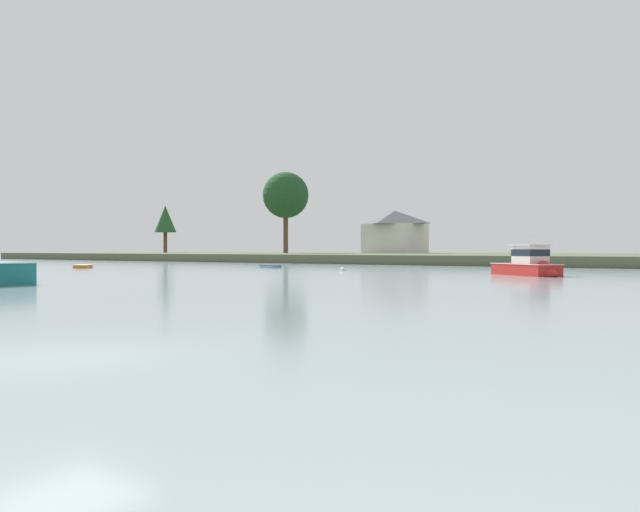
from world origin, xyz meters
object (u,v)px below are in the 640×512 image
dinghy_skyblue (271,267)px  mooring_buoy_white (343,270)px  dinghy_orange (83,267)px  cruiser_red (531,268)px

dinghy_skyblue → mooring_buoy_white: 11.49m
dinghy_orange → cruiser_red: (42.63, 7.18, 0.41)m
dinghy_skyblue → mooring_buoy_white: mooring_buoy_white is taller
dinghy_skyblue → cruiser_red: 28.70m
dinghy_skyblue → dinghy_orange: size_ratio=0.88×
dinghy_orange → mooring_buoy_white: size_ratio=6.18×
dinghy_skyblue → mooring_buoy_white: bearing=-15.9°
dinghy_orange → mooring_buoy_white: mooring_buoy_white is taller
dinghy_skyblue → cruiser_red: size_ratio=0.41×
dinghy_skyblue → cruiser_red: (28.32, -4.61, 0.43)m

